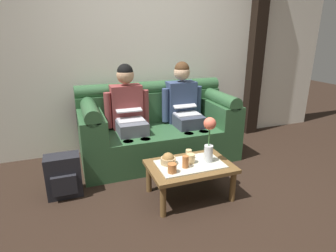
{
  "coord_description": "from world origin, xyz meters",
  "views": [
    {
      "loc": [
        -1.05,
        -2.08,
        1.57
      ],
      "look_at": [
        -0.0,
        0.76,
        0.55
      ],
      "focal_mm": 29.68,
      "sensor_mm": 36.0,
      "label": 1
    }
  ],
  "objects_px": {
    "cup_far_center": "(186,162)",
    "snack_bowl": "(168,160)",
    "cup_near_right": "(191,159)",
    "cup_near_left": "(189,154)",
    "person_left": "(129,111)",
    "person_right": "(184,106)",
    "flower_vase": "(209,137)",
    "couch": "(158,129)",
    "backpack_left": "(64,176)",
    "coffee_table": "(190,169)",
    "cup_far_left": "(172,168)"
  },
  "relations": [
    {
      "from": "couch",
      "to": "backpack_left",
      "type": "xyz_separation_m",
      "value": [
        -1.17,
        -0.58,
        -0.16
      ]
    },
    {
      "from": "person_right",
      "to": "coffee_table",
      "type": "relative_size",
      "value": 1.49
    },
    {
      "from": "person_left",
      "to": "cup_far_left",
      "type": "bearing_deg",
      "value": -82.85
    },
    {
      "from": "cup_near_left",
      "to": "cup_far_center",
      "type": "distance_m",
      "value": 0.2
    },
    {
      "from": "cup_near_right",
      "to": "coffee_table",
      "type": "bearing_deg",
      "value": -133.04
    },
    {
      "from": "backpack_left",
      "to": "person_left",
      "type": "bearing_deg",
      "value": 35.71
    },
    {
      "from": "flower_vase",
      "to": "snack_bowl",
      "type": "distance_m",
      "value": 0.45
    },
    {
      "from": "couch",
      "to": "flower_vase",
      "type": "bearing_deg",
      "value": -79.71
    },
    {
      "from": "cup_near_left",
      "to": "couch",
      "type": "bearing_deg",
      "value": 91.97
    },
    {
      "from": "cup_near_left",
      "to": "cup_far_center",
      "type": "relative_size",
      "value": 0.82
    },
    {
      "from": "person_right",
      "to": "snack_bowl",
      "type": "bearing_deg",
      "value": -121.15
    },
    {
      "from": "couch",
      "to": "cup_far_center",
      "type": "distance_m",
      "value": 1.08
    },
    {
      "from": "couch",
      "to": "person_right",
      "type": "bearing_deg",
      "value": -0.33
    },
    {
      "from": "coffee_table",
      "to": "cup_far_left",
      "type": "relative_size",
      "value": 9.47
    },
    {
      "from": "coffee_table",
      "to": "flower_vase",
      "type": "xyz_separation_m",
      "value": [
        0.19,
        -0.01,
        0.32
      ]
    },
    {
      "from": "cup_near_left",
      "to": "cup_near_right",
      "type": "distance_m",
      "value": 0.1
    },
    {
      "from": "couch",
      "to": "snack_bowl",
      "type": "distance_m",
      "value": 0.97
    },
    {
      "from": "flower_vase",
      "to": "backpack_left",
      "type": "relative_size",
      "value": 1.05
    },
    {
      "from": "cup_near_right",
      "to": "cup_far_center",
      "type": "xyz_separation_m",
      "value": [
        -0.09,
        -0.07,
        0.01
      ]
    },
    {
      "from": "couch",
      "to": "flower_vase",
      "type": "distance_m",
      "value": 1.08
    },
    {
      "from": "backpack_left",
      "to": "person_right",
      "type": "bearing_deg",
      "value": 20.51
    },
    {
      "from": "snack_bowl",
      "to": "cup_near_left",
      "type": "relative_size",
      "value": 1.52
    },
    {
      "from": "person_right",
      "to": "person_left",
      "type": "bearing_deg",
      "value": -179.98
    },
    {
      "from": "person_left",
      "to": "person_right",
      "type": "distance_m",
      "value": 0.74
    },
    {
      "from": "flower_vase",
      "to": "cup_near_right",
      "type": "relative_size",
      "value": 4.9
    },
    {
      "from": "couch",
      "to": "cup_near_right",
      "type": "relative_size",
      "value": 20.97
    },
    {
      "from": "couch",
      "to": "person_left",
      "type": "height_order",
      "value": "person_left"
    },
    {
      "from": "couch",
      "to": "cup_near_right",
      "type": "bearing_deg",
      "value": -89.39
    },
    {
      "from": "person_right",
      "to": "cup_far_left",
      "type": "bearing_deg",
      "value": -118.04
    },
    {
      "from": "person_right",
      "to": "coffee_table",
      "type": "xyz_separation_m",
      "value": [
        -0.37,
        -1.02,
        -0.36
      ]
    },
    {
      "from": "person_right",
      "to": "cup_near_right",
      "type": "height_order",
      "value": "person_right"
    },
    {
      "from": "flower_vase",
      "to": "cup_far_left",
      "type": "distance_m",
      "value": 0.48
    },
    {
      "from": "flower_vase",
      "to": "cup_near_left",
      "type": "height_order",
      "value": "flower_vase"
    },
    {
      "from": "cup_far_center",
      "to": "snack_bowl",
      "type": "bearing_deg",
      "value": 134.51
    },
    {
      "from": "person_left",
      "to": "cup_far_center",
      "type": "relative_size",
      "value": 10.36
    },
    {
      "from": "person_left",
      "to": "cup_near_right",
      "type": "bearing_deg",
      "value": -69.25
    },
    {
      "from": "person_left",
      "to": "cup_near_left",
      "type": "relative_size",
      "value": 12.59
    },
    {
      "from": "couch",
      "to": "cup_near_left",
      "type": "relative_size",
      "value": 20.08
    },
    {
      "from": "person_right",
      "to": "cup_near_right",
      "type": "bearing_deg",
      "value": -109.67
    },
    {
      "from": "cup_far_center",
      "to": "cup_far_left",
      "type": "height_order",
      "value": "cup_far_center"
    },
    {
      "from": "person_left",
      "to": "backpack_left",
      "type": "relative_size",
      "value": 2.81
    },
    {
      "from": "cup_near_left",
      "to": "cup_far_left",
      "type": "xyz_separation_m",
      "value": [
        -0.26,
        -0.22,
        -0.01
      ]
    },
    {
      "from": "cup_near_left",
      "to": "cup_near_right",
      "type": "relative_size",
      "value": 1.04
    },
    {
      "from": "coffee_table",
      "to": "backpack_left",
      "type": "xyz_separation_m",
      "value": [
        -1.17,
        0.44,
        -0.09
      ]
    },
    {
      "from": "cup_far_center",
      "to": "cup_near_right",
      "type": "bearing_deg",
      "value": 38.68
    },
    {
      "from": "couch",
      "to": "cup_far_center",
      "type": "height_order",
      "value": "couch"
    },
    {
      "from": "person_right",
      "to": "flower_vase",
      "type": "height_order",
      "value": "person_right"
    },
    {
      "from": "person_left",
      "to": "cup_near_left",
      "type": "xyz_separation_m",
      "value": [
        0.4,
        -0.91,
        -0.25
      ]
    },
    {
      "from": "person_right",
      "to": "cup_far_center",
      "type": "relative_size",
      "value": 10.36
    },
    {
      "from": "person_left",
      "to": "cup_far_center",
      "type": "distance_m",
      "value": 1.14
    }
  ]
}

